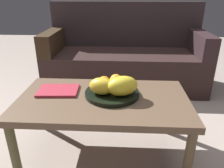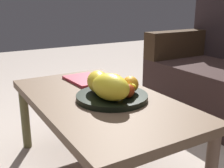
# 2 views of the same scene
# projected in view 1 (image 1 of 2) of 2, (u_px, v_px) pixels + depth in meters

# --- Properties ---
(ground_plane) EXTENTS (8.00, 8.00, 0.00)m
(ground_plane) POSITION_uv_depth(u_px,v_px,m) (104.00, 152.00, 1.50)
(ground_plane) COLOR #AF9F93
(coffee_table) EXTENTS (1.04, 0.58, 0.42)m
(coffee_table) POSITION_uv_depth(u_px,v_px,m) (103.00, 105.00, 1.35)
(coffee_table) COLOR brown
(coffee_table) RESTS_ON ground_plane
(couch) EXTENTS (1.70, 0.70, 0.90)m
(couch) POSITION_uv_depth(u_px,v_px,m) (125.00, 58.00, 2.46)
(couch) COLOR #2F1F1D
(couch) RESTS_ON ground_plane
(fruit_bowl) EXTENTS (0.34, 0.34, 0.03)m
(fruit_bowl) POSITION_uv_depth(u_px,v_px,m) (112.00, 93.00, 1.36)
(fruit_bowl) COLOR black
(fruit_bowl) RESTS_ON coffee_table
(melon_large_front) EXTENTS (0.22, 0.18, 0.12)m
(melon_large_front) POSITION_uv_depth(u_px,v_px,m) (122.00, 86.00, 1.28)
(melon_large_front) COLOR yellow
(melon_large_front) RESTS_ON fruit_bowl
(melon_smaller_beside) EXTENTS (0.17, 0.13, 0.10)m
(melon_smaller_beside) POSITION_uv_depth(u_px,v_px,m) (102.00, 86.00, 1.30)
(melon_smaller_beside) COLOR yellow
(melon_smaller_beside) RESTS_ON fruit_bowl
(orange_front) EXTENTS (0.08, 0.08, 0.08)m
(orange_front) POSITION_uv_depth(u_px,v_px,m) (116.00, 80.00, 1.42)
(orange_front) COLOR orange
(orange_front) RESTS_ON fruit_bowl
(orange_left) EXTENTS (0.08, 0.08, 0.08)m
(orange_left) POSITION_uv_depth(u_px,v_px,m) (104.00, 82.00, 1.38)
(orange_left) COLOR orange
(orange_left) RESTS_ON fruit_bowl
(apple_front) EXTENTS (0.06, 0.06, 0.06)m
(apple_front) POSITION_uv_depth(u_px,v_px,m) (124.00, 85.00, 1.37)
(apple_front) COLOR #AD3613
(apple_front) RESTS_ON fruit_bowl
(banana_bunch) EXTENTS (0.18, 0.17, 0.06)m
(banana_bunch) POSITION_uv_depth(u_px,v_px,m) (113.00, 84.00, 1.39)
(banana_bunch) COLOR gold
(banana_bunch) RESTS_ON fruit_bowl
(magazine) EXTENTS (0.26, 0.19, 0.02)m
(magazine) POSITION_uv_depth(u_px,v_px,m) (58.00, 90.00, 1.40)
(magazine) COLOR #B12E3F
(magazine) RESTS_ON coffee_table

